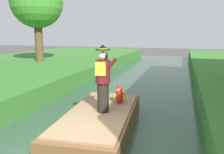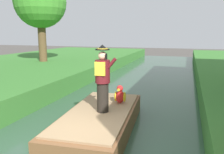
{
  "view_description": "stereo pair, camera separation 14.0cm",
  "coord_description": "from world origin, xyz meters",
  "px_view_note": "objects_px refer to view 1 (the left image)",
  "views": [
    {
      "loc": [
        2.15,
        -4.26,
        2.87
      ],
      "look_at": [
        0.23,
        2.0,
        1.61
      ],
      "focal_mm": 37.19,
      "sensor_mm": 36.0,
      "label": 1
    },
    {
      "loc": [
        2.28,
        -4.22,
        2.87
      ],
      "look_at": [
        0.23,
        2.0,
        1.61
      ],
      "focal_mm": 37.19,
      "sensor_mm": 36.0,
      "label": 2
    }
  ],
  "objects_px": {
    "boat": "(100,121)",
    "tree_broad": "(37,2)",
    "parrot_plush": "(120,95)",
    "person_pirate": "(103,79)"
  },
  "relations": [
    {
      "from": "boat",
      "to": "tree_broad",
      "type": "height_order",
      "value": "tree_broad"
    },
    {
      "from": "parrot_plush",
      "to": "tree_broad",
      "type": "distance_m",
      "value": 11.0
    },
    {
      "from": "person_pirate",
      "to": "tree_broad",
      "type": "bearing_deg",
      "value": 149.51
    },
    {
      "from": "parrot_plush",
      "to": "person_pirate",
      "type": "bearing_deg",
      "value": -103.59
    },
    {
      "from": "parrot_plush",
      "to": "tree_broad",
      "type": "xyz_separation_m",
      "value": [
        -7.57,
        6.99,
        3.86
      ]
    },
    {
      "from": "parrot_plush",
      "to": "boat",
      "type": "bearing_deg",
      "value": -111.68
    },
    {
      "from": "boat",
      "to": "parrot_plush",
      "type": "relative_size",
      "value": 7.6
    },
    {
      "from": "boat",
      "to": "person_pirate",
      "type": "relative_size",
      "value": 2.34
    },
    {
      "from": "person_pirate",
      "to": "parrot_plush",
      "type": "height_order",
      "value": "person_pirate"
    },
    {
      "from": "boat",
      "to": "parrot_plush",
      "type": "bearing_deg",
      "value": 68.32
    }
  ]
}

